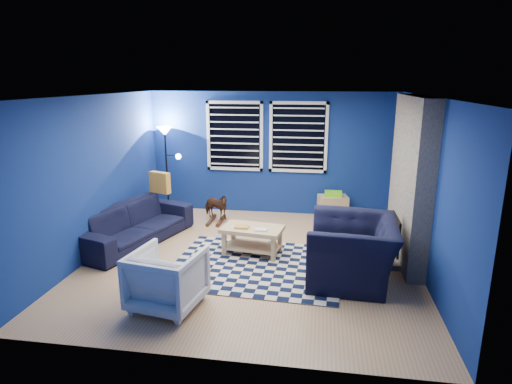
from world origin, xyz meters
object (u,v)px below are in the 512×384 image
Objects in this scene: coffee_table at (252,235)px; tv at (399,154)px; sofa at (135,224)px; armchair_bent at (167,279)px; floor_lamp at (166,143)px; rocking_horse at (216,206)px; armchair_big at (352,250)px; cabinet at (333,207)px.

tv is at bearing 35.92° from coffee_table.
sofa reaches higher than coffee_table.
armchair_bent is 0.80× the size of coffee_table.
coffee_table is (-2.47, -1.79, -1.07)m from tv.
tv is at bearing -2.60° from floor_lamp.
rocking_horse is (1.11, 1.25, -0.00)m from sofa.
floor_lamp is at bearing 136.60° from coffee_table.
floor_lamp reaches higher than rocking_horse.
armchair_big is 2.53m from armchair_bent.
rocking_horse is at bearing -174.56° from tv.
floor_lamp is (-1.35, 3.78, 1.10)m from armchair_bent.
armchair_big is at bearing -96.75° from cabinet.
cabinet is at bearing -52.02° from rocking_horse.
coffee_table is at bearing -78.43° from sofa.
cabinet is at bearing -44.36° from sofa.
coffee_table is (0.96, -1.46, -0.00)m from rocking_horse.
rocking_horse is 0.34× the size of floor_lamp.
cabinet is at bearing -172.39° from armchair_big.
rocking_horse is (-0.20, 3.24, -0.04)m from armchair_bent.
sofa is 1.26× the size of floor_lamp.
tv is at bearing -53.59° from sofa.
coffee_table is (-1.51, 0.67, -0.11)m from armchair_big.
sofa is 3.58× the size of cabinet.
floor_lamp is at bearing 169.56° from cabinet.
tv reaches higher than rocking_horse.
tv is 4.92m from armchair_bent.
rocking_horse is 1.70m from floor_lamp.
tv reaches higher than coffee_table.
tv is at bearing -60.84° from rocking_horse.
sofa is (-4.55, -1.58, -1.07)m from tv.
cabinet is at bearing 0.71° from floor_lamp.
armchair_big is at bearing -106.98° from rocking_horse.
cabinet is at bearing 167.85° from tv.
armchair_bent is at bearing -70.38° from floor_lamp.
tv is 0.56× the size of floor_lamp.
armchair_big is 0.75× the size of floor_lamp.
armchair_bent is (1.32, -1.99, 0.04)m from sofa.
floor_lamp is at bearing 18.19° from sofa.
armchair_big reaches higher than sofa.
rocking_horse is 1.75m from coffee_table.
rocking_horse is 0.60× the size of coffee_table.
floor_lamp reaches higher than sofa.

